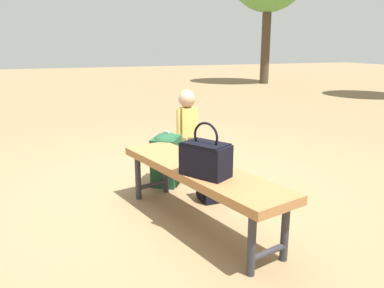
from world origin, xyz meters
name	(u,v)px	position (x,y,z in m)	size (l,w,h in m)	color
ground_plane	(179,191)	(0.00, 0.00, 0.00)	(40.00, 40.00, 0.00)	#8C704C
park_bench	(199,175)	(-0.69, 0.08, 0.39)	(1.65, 0.78, 0.45)	#9E6B3D
handbag	(206,158)	(-0.88, 0.11, 0.58)	(0.37, 0.32, 0.37)	black
child_standing	(187,117)	(0.58, -0.29, 0.57)	(0.17, 0.23, 0.85)	#CCCC8C
backpack_large	(167,157)	(0.23, 0.04, 0.26)	(0.39, 0.36, 0.53)	#1E4C2D
backpack_small	(209,182)	(-0.30, -0.17, 0.17)	(0.20, 0.18, 0.34)	black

